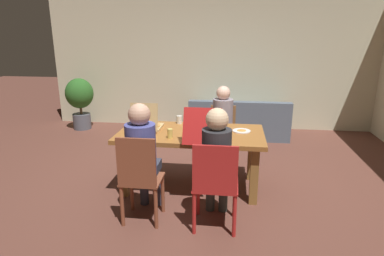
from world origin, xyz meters
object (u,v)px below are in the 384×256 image
Objects in this scene: pizza_box_1 at (204,134)px; plate_0 at (212,126)px; dining_table at (191,140)px; chair_1 at (222,132)px; chair_2 at (140,177)px; chair_0 at (215,182)px; person_1 at (222,121)px; drinking_glass_1 at (179,120)px; drinking_glass_0 at (170,134)px; couch at (239,122)px; potted_plant at (80,98)px; person_2 at (143,152)px; person_0 at (217,157)px; pizza_box_0 at (148,125)px; plate_1 at (242,131)px.

pizza_box_1 is 2.71× the size of plate_0.
dining_table is 0.97m from chair_1.
chair_2 is at bearing -130.67° from pizza_box_1.
chair_0 is 1.68m from person_1.
chair_2 is 1.32m from drinking_glass_1.
drinking_glass_0 is 0.64m from drinking_glass_1.
chair_0 is 0.92m from drinking_glass_0.
pizza_box_1 is at bearing 104.30° from chair_0.
couch is 3.24m from potted_plant.
plate_0 is at bearing 58.09° from person_2.
person_0 is 1.26m from pizza_box_0.
person_1 reaches higher than drinking_glass_1.
plate_1 reaches higher than dining_table.
dining_table is 0.82m from person_1.
pizza_box_1 reaches higher than chair_1.
person_0 reaches higher than plate_1.
chair_0 is at bearing -90.00° from person_1.
person_1 reaches higher than pizza_box_1.
person_1 is (0.36, 0.74, 0.06)m from dining_table.
chair_0 reaches higher than dining_table.
person_0 reaches higher than drinking_glass_0.
chair_2 is (-0.41, -0.91, -0.11)m from dining_table.
person_2 reaches higher than plate_1.
person_0 is at bearing -72.08° from pizza_box_1.
plate_1 is at bearing 24.48° from drinking_glass_0.
pizza_box_0 reaches higher than dining_table.
person_2 is at bearing -114.97° from chair_1.
plate_0 is 0.42m from plate_1.
pizza_box_1 is 0.57× the size of potted_plant.
dining_table is 1.01m from chair_0.
potted_plant is (-2.39, 1.99, -0.16)m from drinking_glass_1.
dining_table is 0.45m from drinking_glass_1.
chair_1 is 3.87× the size of plate_1.
chair_0 is at bearing -66.38° from drinking_glass_1.
person_2 reaches higher than chair_0.
chair_2 is 1.36m from plate_0.
couch is (0.84, 2.58, -0.53)m from drinking_glass_0.
chair_2 is 4.38× the size of plate_0.
pizza_box_0 reaches higher than chair_1.
chair_1 is 0.26m from person_1.
drinking_glass_1 is (-0.57, 1.16, 0.07)m from person_0.
chair_0 reaches higher than plate_1.
chair_2 is at bearing -107.76° from couch.
couch is (0.26, 1.57, -0.43)m from person_1.
drinking_glass_0 is (0.36, -0.34, 0.01)m from pizza_box_0.
chair_0 is 1.10m from plate_1.
person_1 reaches higher than plate_1.
person_2 is at bearing 167.35° from chair_0.
person_2 reaches higher than chair_1.
potted_plant is at bearing 144.99° from plate_1.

